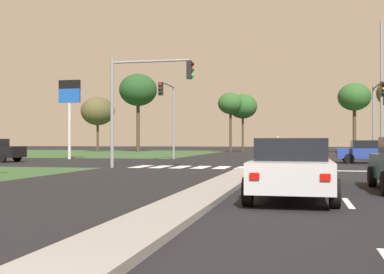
% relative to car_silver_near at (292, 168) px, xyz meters
% --- Properties ---
extents(ground_plane, '(200.00, 200.00, 0.00)m').
position_rel_car_silver_near_xyz_m(ground_plane, '(-2.21, 19.59, -0.77)').
color(ground_plane, black).
extents(grass_verge_far_left, '(35.00, 35.00, 0.01)m').
position_rel_car_silver_near_xyz_m(grass_verge_far_left, '(-27.71, 44.09, -0.77)').
color(grass_verge_far_left, '#2D4C28').
rests_on(grass_verge_far_left, ground).
extents(median_island_near, '(1.20, 22.00, 0.14)m').
position_rel_car_silver_near_xyz_m(median_island_near, '(-2.21, 0.59, -0.70)').
color(median_island_near, gray).
rests_on(median_island_near, ground).
extents(median_island_far, '(1.20, 36.00, 0.14)m').
position_rel_car_silver_near_xyz_m(median_island_far, '(-2.21, 44.59, -0.70)').
color(median_island_far, '#ADA89E').
rests_on(median_island_far, ground).
extents(lane_dash_second, '(0.14, 2.00, 0.01)m').
position_rel_car_silver_near_xyz_m(lane_dash_second, '(1.29, -0.34, -0.77)').
color(lane_dash_second, silver).
rests_on(lane_dash_second, ground).
extents(lane_dash_third, '(0.14, 2.00, 0.01)m').
position_rel_car_silver_near_xyz_m(lane_dash_third, '(1.29, 5.66, -0.77)').
color(lane_dash_third, silver).
rests_on(lane_dash_third, ground).
extents(stop_bar_near, '(6.40, 0.50, 0.01)m').
position_rel_car_silver_near_xyz_m(stop_bar_near, '(1.59, 12.59, -0.77)').
color(stop_bar_near, silver).
rests_on(stop_bar_near, ground).
extents(crosswalk_bar_near, '(0.70, 2.80, 0.01)m').
position_rel_car_silver_near_xyz_m(crosswalk_bar_near, '(-8.61, 14.39, -0.77)').
color(crosswalk_bar_near, silver).
rests_on(crosswalk_bar_near, ground).
extents(crosswalk_bar_second, '(0.70, 2.80, 0.01)m').
position_rel_car_silver_near_xyz_m(crosswalk_bar_second, '(-7.46, 14.39, -0.77)').
color(crosswalk_bar_second, silver).
rests_on(crosswalk_bar_second, ground).
extents(crosswalk_bar_third, '(0.70, 2.80, 0.01)m').
position_rel_car_silver_near_xyz_m(crosswalk_bar_third, '(-6.31, 14.39, -0.77)').
color(crosswalk_bar_third, silver).
rests_on(crosswalk_bar_third, ground).
extents(crosswalk_bar_fourth, '(0.70, 2.80, 0.01)m').
position_rel_car_silver_near_xyz_m(crosswalk_bar_fourth, '(-5.16, 14.39, -0.77)').
color(crosswalk_bar_fourth, silver).
rests_on(crosswalk_bar_fourth, ground).
extents(crosswalk_bar_fifth, '(0.70, 2.80, 0.01)m').
position_rel_car_silver_near_xyz_m(crosswalk_bar_fifth, '(-4.01, 14.39, -0.77)').
color(crosswalk_bar_fifth, silver).
rests_on(crosswalk_bar_fifth, ground).
extents(crosswalk_bar_sixth, '(0.70, 2.80, 0.01)m').
position_rel_car_silver_near_xyz_m(crosswalk_bar_sixth, '(-2.86, 14.39, -0.77)').
color(crosswalk_bar_sixth, silver).
rests_on(crosswalk_bar_sixth, ground).
extents(crosswalk_bar_seventh, '(0.70, 2.80, 0.01)m').
position_rel_car_silver_near_xyz_m(crosswalk_bar_seventh, '(-1.71, 14.39, -0.77)').
color(crosswalk_bar_seventh, silver).
rests_on(crosswalk_bar_seventh, ground).
extents(car_silver_near, '(2.07, 4.32, 1.50)m').
position_rel_car_silver_near_xyz_m(car_silver_near, '(0.00, 0.00, 0.00)').
color(car_silver_near, '#B7B7BC').
rests_on(car_silver_near, ground).
extents(car_red_second, '(2.09, 4.30, 1.46)m').
position_rel_car_silver_near_xyz_m(car_red_second, '(0.15, 5.66, -0.02)').
color(car_red_second, '#A31919').
rests_on(car_red_second, ground).
extents(car_blue_sixth, '(4.14, 2.06, 1.50)m').
position_rel_car_silver_near_xyz_m(car_blue_sixth, '(4.48, 21.75, -0.01)').
color(car_blue_sixth, navy).
rests_on(car_blue_sixth, ground).
extents(traffic_signal_far_left, '(0.32, 4.06, 6.03)m').
position_rel_car_silver_near_xyz_m(traffic_signal_far_left, '(-9.81, 24.81, 3.32)').
color(traffic_signal_far_left, gray).
rests_on(traffic_signal_far_left, ground).
extents(traffic_signal_far_right, '(0.32, 4.86, 5.58)m').
position_rel_car_silver_near_xyz_m(traffic_signal_far_right, '(5.39, 24.43, 3.09)').
color(traffic_signal_far_right, gray).
rests_on(traffic_signal_far_right, ground).
extents(traffic_signal_near_left, '(4.65, 0.32, 5.95)m').
position_rel_car_silver_near_xyz_m(traffic_signal_near_left, '(-8.19, 12.99, 3.31)').
color(traffic_signal_near_left, gray).
rests_on(traffic_signal_near_left, ground).
extents(street_lamp_third, '(2.42, 0.56, 10.42)m').
position_rel_car_silver_near_xyz_m(street_lamp_third, '(6.23, 26.90, 5.00)').
color(street_lamp_third, gray).
rests_on(street_lamp_third, ground).
extents(pedestrian_at_median, '(0.34, 0.34, 1.75)m').
position_rel_car_silver_near_xyz_m(pedestrian_at_median, '(-1.94, 33.40, 0.43)').
color(pedestrian_at_median, '#335184').
rests_on(pedestrian_at_median, median_island_far).
extents(fuel_price_totem, '(1.80, 0.24, 6.33)m').
position_rel_car_silver_near_xyz_m(fuel_price_totem, '(-17.94, 24.31, 3.87)').
color(fuel_price_totem, silver).
rests_on(fuel_price_totem, ground).
extents(treeline_near, '(4.67, 4.67, 7.63)m').
position_rel_car_silver_near_xyz_m(treeline_near, '(-27.60, 52.36, 4.86)').
color(treeline_near, '#423323').
rests_on(treeline_near, ground).
extents(treeline_second, '(5.10, 5.10, 10.54)m').
position_rel_car_silver_near_xyz_m(treeline_second, '(-21.39, 51.49, 7.54)').
color(treeline_second, '#423323').
rests_on(treeline_second, ground).
extents(treeline_third, '(3.35, 3.35, 7.88)m').
position_rel_car_silver_near_xyz_m(treeline_third, '(-9.03, 53.06, 5.61)').
color(treeline_third, '#423323').
rests_on(treeline_third, ground).
extents(treeline_fourth, '(3.89, 3.89, 7.79)m').
position_rel_car_silver_near_xyz_m(treeline_fourth, '(-7.57, 54.47, 5.34)').
color(treeline_fourth, '#423323').
rests_on(treeline_fourth, ground).
extents(treeline_fifth, '(4.17, 4.17, 8.89)m').
position_rel_car_silver_near_xyz_m(treeline_fifth, '(6.78, 54.11, 6.27)').
color(treeline_fifth, '#423323').
rests_on(treeline_fifth, ground).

